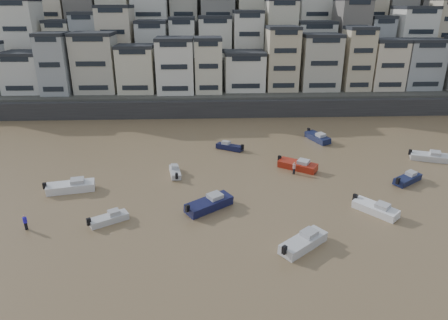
{
  "coord_description": "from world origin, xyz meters",
  "views": [
    {
      "loc": [
        2.8,
        -16.47,
        22.47
      ],
      "look_at": [
        4.93,
        30.0,
        4.0
      ],
      "focal_mm": 32.0,
      "sensor_mm": 36.0,
      "label": 1
    }
  ],
  "objects_px": {
    "boat_c": "(209,202)",
    "boat_g": "(429,156)",
    "boat_h": "(230,146)",
    "boat_i": "(318,136)",
    "boat_d": "(408,178)",
    "boat_f": "(175,171)",
    "person_pink": "(294,168)",
    "boat_a": "(304,240)",
    "boat_b": "(376,207)",
    "person_blue": "(25,222)",
    "boat_e": "(298,164)",
    "boat_k": "(71,185)",
    "boat_j": "(109,217)"
  },
  "relations": [
    {
      "from": "boat_c",
      "to": "boat_g",
      "type": "height_order",
      "value": "boat_c"
    },
    {
      "from": "boat_h",
      "to": "boat_i",
      "type": "bearing_deg",
      "value": -136.25
    },
    {
      "from": "boat_d",
      "to": "boat_h",
      "type": "xyz_separation_m",
      "value": [
        -22.96,
        13.87,
        -0.04
      ]
    },
    {
      "from": "boat_f",
      "to": "boat_g",
      "type": "bearing_deg",
      "value": -94.33
    },
    {
      "from": "boat_h",
      "to": "person_pink",
      "type": "height_order",
      "value": "person_pink"
    },
    {
      "from": "boat_f",
      "to": "boat_a",
      "type": "bearing_deg",
      "value": -153.01
    },
    {
      "from": "boat_d",
      "to": "boat_b",
      "type": "bearing_deg",
      "value": -168.09
    },
    {
      "from": "boat_a",
      "to": "boat_i",
      "type": "relative_size",
      "value": 1.01
    },
    {
      "from": "boat_b",
      "to": "person_blue",
      "type": "relative_size",
      "value": 3.22
    },
    {
      "from": "boat_b",
      "to": "boat_h",
      "type": "distance_m",
      "value": 26.72
    },
    {
      "from": "boat_d",
      "to": "boat_i",
      "type": "xyz_separation_m",
      "value": [
        -7.46,
        17.6,
        0.12
      ]
    },
    {
      "from": "boat_c",
      "to": "person_pink",
      "type": "height_order",
      "value": "boat_c"
    },
    {
      "from": "boat_a",
      "to": "boat_g",
      "type": "distance_m",
      "value": 32.89
    },
    {
      "from": "boat_e",
      "to": "person_pink",
      "type": "bearing_deg",
      "value": -83.02
    },
    {
      "from": "boat_c",
      "to": "boat_k",
      "type": "distance_m",
      "value": 18.34
    },
    {
      "from": "boat_g",
      "to": "boat_b",
      "type": "bearing_deg",
      "value": -112.49
    },
    {
      "from": "boat_d",
      "to": "boat_e",
      "type": "xyz_separation_m",
      "value": [
        -13.68,
        5.12,
        0.13
      ]
    },
    {
      "from": "boat_g",
      "to": "boat_d",
      "type": "bearing_deg",
      "value": -111.91
    },
    {
      "from": "boat_f",
      "to": "boat_k",
      "type": "relative_size",
      "value": 0.7
    },
    {
      "from": "boat_d",
      "to": "boat_f",
      "type": "height_order",
      "value": "boat_d"
    },
    {
      "from": "boat_j",
      "to": "boat_k",
      "type": "distance_m",
      "value": 10.32
    },
    {
      "from": "boat_j",
      "to": "person_pink",
      "type": "distance_m",
      "value": 25.98
    },
    {
      "from": "boat_e",
      "to": "boat_j",
      "type": "bearing_deg",
      "value": -114.51
    },
    {
      "from": "boat_d",
      "to": "boat_g",
      "type": "distance_m",
      "value": 10.37
    },
    {
      "from": "boat_d",
      "to": "boat_e",
      "type": "bearing_deg",
      "value": 124.95
    },
    {
      "from": "boat_a",
      "to": "boat_e",
      "type": "relative_size",
      "value": 1.0
    },
    {
      "from": "boat_h",
      "to": "boat_j",
      "type": "xyz_separation_m",
      "value": [
        -14.54,
        -22.54,
        -0.04
      ]
    },
    {
      "from": "boat_e",
      "to": "boat_f",
      "type": "bearing_deg",
      "value": -140.68
    },
    {
      "from": "boat_h",
      "to": "boat_f",
      "type": "bearing_deg",
      "value": 80.71
    },
    {
      "from": "boat_e",
      "to": "person_pink",
      "type": "xyz_separation_m",
      "value": [
        -0.87,
        -1.6,
        0.04
      ]
    },
    {
      "from": "boat_h",
      "to": "person_blue",
      "type": "relative_size",
      "value": 2.8
    },
    {
      "from": "boat_k",
      "to": "boat_b",
      "type": "bearing_deg",
      "value": -23.63
    },
    {
      "from": "boat_a",
      "to": "boat_b",
      "type": "distance_m",
      "value": 11.68
    },
    {
      "from": "boat_b",
      "to": "boat_f",
      "type": "relative_size",
      "value": 1.26
    },
    {
      "from": "person_blue",
      "to": "boat_c",
      "type": "bearing_deg",
      "value": 10.47
    },
    {
      "from": "boat_g",
      "to": "boat_h",
      "type": "bearing_deg",
      "value": -171.2
    },
    {
      "from": "boat_a",
      "to": "boat_e",
      "type": "distance_m",
      "value": 19.88
    },
    {
      "from": "boat_g",
      "to": "boat_j",
      "type": "xyz_separation_m",
      "value": [
        -44.49,
        -16.32,
        -0.16
      ]
    },
    {
      "from": "boat_c",
      "to": "boat_i",
      "type": "bearing_deg",
      "value": 13.61
    },
    {
      "from": "boat_a",
      "to": "boat_i",
      "type": "distance_m",
      "value": 33.51
    },
    {
      "from": "boat_b",
      "to": "boat_i",
      "type": "height_order",
      "value": "boat_i"
    },
    {
      "from": "boat_a",
      "to": "boat_i",
      "type": "height_order",
      "value": "boat_a"
    },
    {
      "from": "person_pink",
      "to": "boat_c",
      "type": "bearing_deg",
      "value": -141.06
    },
    {
      "from": "boat_d",
      "to": "person_pink",
      "type": "distance_m",
      "value": 14.97
    },
    {
      "from": "boat_e",
      "to": "boat_a",
      "type": "bearing_deg",
      "value": -65.34
    },
    {
      "from": "boat_d",
      "to": "boat_k",
      "type": "bearing_deg",
      "value": 146.33
    },
    {
      "from": "person_blue",
      "to": "person_pink",
      "type": "xyz_separation_m",
      "value": [
        31.38,
        13.26,
        0.0
      ]
    },
    {
      "from": "boat_g",
      "to": "boat_j",
      "type": "distance_m",
      "value": 47.39
    },
    {
      "from": "boat_a",
      "to": "boat_j",
      "type": "height_order",
      "value": "boat_a"
    },
    {
      "from": "boat_e",
      "to": "boat_i",
      "type": "xyz_separation_m",
      "value": [
        6.22,
        12.48,
        -0.01
      ]
    }
  ]
}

